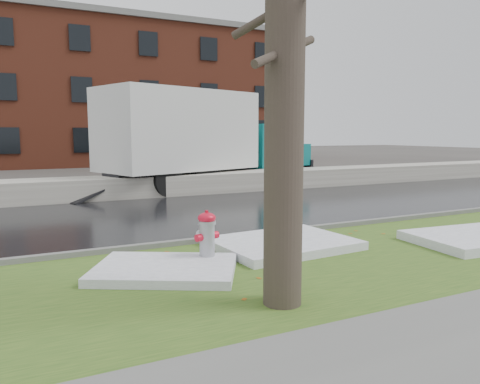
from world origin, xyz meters
name	(u,v)px	position (x,y,z in m)	size (l,w,h in m)	color
ground	(280,248)	(0.00, 0.00, 0.00)	(120.00, 120.00, 0.00)	#47423D
verge	(318,263)	(0.00, -1.25, 0.02)	(60.00, 4.50, 0.04)	#2B4D19
road	(197,213)	(0.00, 4.50, 0.01)	(60.00, 7.00, 0.03)	black
parking_lot	(127,184)	(0.00, 13.00, 0.01)	(60.00, 9.00, 0.03)	slate
curb	(256,235)	(0.00, 1.00, 0.07)	(60.00, 0.15, 0.14)	slate
snowbank	(155,185)	(0.00, 8.70, 0.38)	(60.00, 1.60, 0.75)	#BBB8AB
brick_building	(100,97)	(2.00, 30.00, 5.00)	(26.00, 12.00, 10.00)	brown
bg_tree_right	(295,119)	(16.00, 24.00, 3.33)	(1.40, 1.62, 6.50)	brown
fire_hydrant	(207,235)	(-1.77, -0.50, 0.54)	(0.46, 0.42, 0.93)	#9D9EA4
tree	(285,56)	(-1.61, -2.68, 3.21)	(1.22, 1.40, 6.29)	brown
box_truck	(203,138)	(2.48, 10.12, 2.06)	(11.67, 5.76, 3.90)	black
worker	(141,149)	(-0.61, 8.10, 1.72)	(0.71, 0.46, 1.94)	black
snow_patch_near	(283,243)	(0.00, -0.10, 0.12)	(2.60, 2.00, 0.16)	white
snow_patch_far	(165,269)	(-2.58, -0.72, 0.11)	(2.20, 1.60, 0.14)	white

